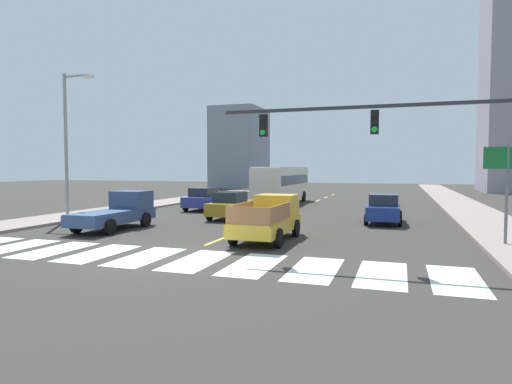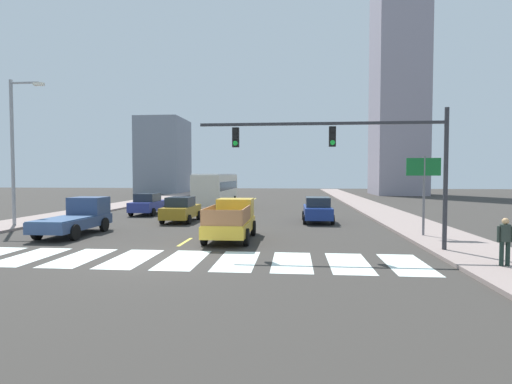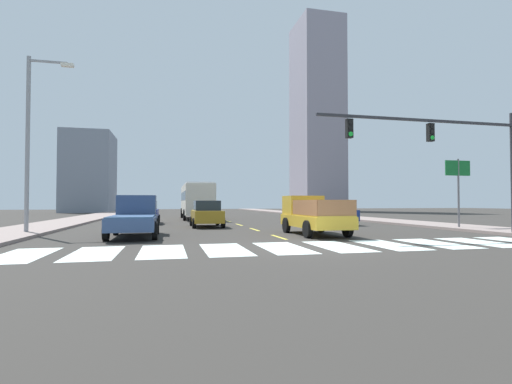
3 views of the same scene
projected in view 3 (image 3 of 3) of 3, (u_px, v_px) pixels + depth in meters
The scene contains 31 objects.
ground_plane at pixel (311, 247), 13.58m from camera, with size 160.00×160.00×0.00m, color #35312D.
sidewalk_right at pixel (369, 219), 33.99m from camera, with size 3.65×110.00×0.15m, color gray.
sidewalk_left at pixel (62, 223), 28.22m from camera, with size 3.65×110.00×0.15m, color gray.
crosswalk_stripe_0 at pixel (22, 255), 11.46m from camera, with size 1.46×3.62×0.01m, color silver.
crosswalk_stripe_1 at pixel (95, 253), 11.93m from camera, with size 1.46×3.62×0.01m, color silver.
crosswalk_stripe_2 at pixel (162, 251), 12.41m from camera, with size 1.46×3.62×0.01m, color silver.
crosswalk_stripe_3 at pixel (225, 249), 12.88m from camera, with size 1.46×3.62×0.01m, color silver.
crosswalk_stripe_4 at pixel (283, 248), 13.35m from camera, with size 1.46×3.62×0.01m, color silver.
crosswalk_stripe_5 at pixel (337, 246), 13.82m from camera, with size 1.46×3.62×0.01m, color silver.
crosswalk_stripe_6 at pixel (388, 245), 14.29m from camera, with size 1.46×3.62×0.01m, color silver.
crosswalk_stripe_7 at pixel (435, 243), 14.76m from camera, with size 1.46×3.62×0.01m, color silver.
crosswalk_stripe_8 at pixel (480, 242), 15.23m from camera, with size 1.46×3.62×0.01m, color silver.
lane_dash_0 at pixel (279, 237), 17.48m from camera, with size 0.16×2.40×0.01m, color yellow.
lane_dash_1 at pixel (255, 229), 22.34m from camera, with size 0.16×2.40×0.01m, color yellow.
lane_dash_2 at pixel (239, 225), 27.21m from camera, with size 0.16×2.40×0.01m, color yellow.
lane_dash_3 at pixel (228, 221), 32.08m from camera, with size 0.16×2.40×0.01m, color yellow.
lane_dash_4 at pixel (220, 219), 36.94m from camera, with size 0.16×2.40×0.01m, color yellow.
lane_dash_5 at pixel (214, 217), 41.81m from camera, with size 0.16×2.40×0.01m, color yellow.
lane_dash_6 at pixel (209, 215), 46.68m from camera, with size 0.16×2.40×0.01m, color yellow.
lane_dash_7 at pixel (205, 214), 51.54m from camera, with size 0.16×2.40×0.01m, color yellow.
pickup_stakebed at pixel (311, 216), 19.18m from camera, with size 2.18×5.20×1.96m.
pickup_dark at pixel (135, 217), 17.93m from camera, with size 2.18×5.20×1.96m.
city_bus at pixel (196, 199), 36.46m from camera, with size 2.72×10.80×3.32m.
sedan_mid at pixel (207, 214), 24.83m from camera, with size 2.02×4.40×1.72m.
sedan_near_left at pixel (146, 212), 28.47m from camera, with size 2.02×4.40×1.72m.
sedan_far at pixel (334, 213), 27.60m from camera, with size 2.02×4.40×1.72m.
traffic_signal_gantry at pixel (453, 146), 17.78m from camera, with size 10.35×0.27×6.00m.
direction_sign_green at pixel (458, 178), 22.49m from camera, with size 1.70×0.12×4.20m.
streetlight_left at pixel (31, 136), 19.05m from camera, with size 2.20×0.28×9.00m.
tower_tall_centre at pixel (317, 117), 70.30m from camera, with size 7.62×9.72×35.17m, color gray.
block_mid_left at pixel (90, 173), 62.54m from camera, with size 7.39×9.89×13.01m, color gray.
Camera 3 is at (-5.02, -12.83, 1.61)m, focal length 26.55 mm.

